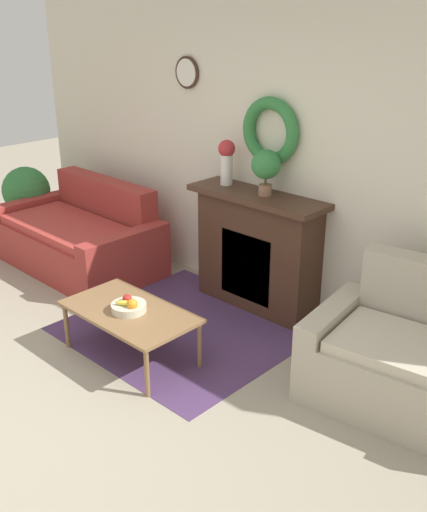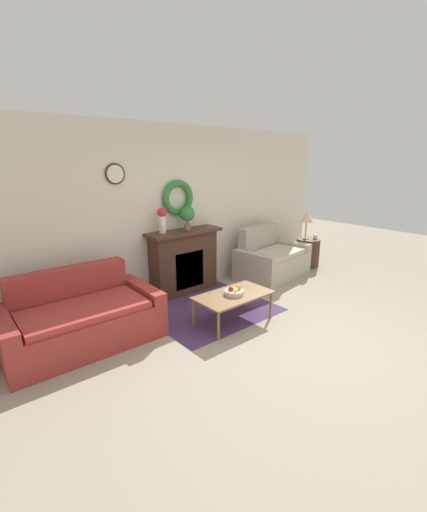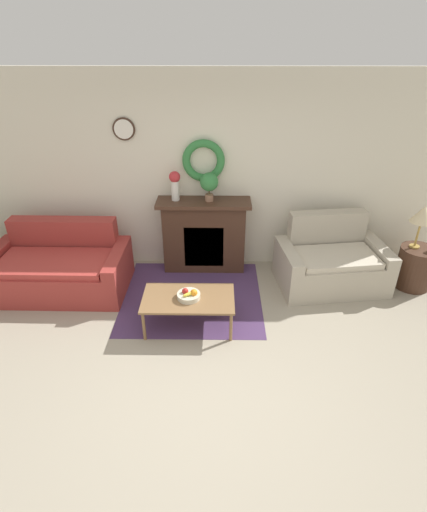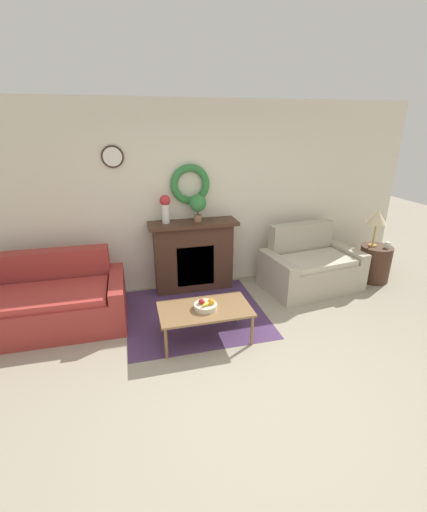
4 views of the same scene
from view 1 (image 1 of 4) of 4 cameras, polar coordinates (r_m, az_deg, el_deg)
name	(u,v)px [view 1 (image 1 of 4)]	position (r m, az deg, el deg)	size (l,w,h in m)	color
ground_plane	(32,430)	(4.18, -16.88, -15.55)	(16.00, 16.00, 0.00)	#9E937F
floor_rug	(186,329)	(5.11, -2.60, -6.91)	(1.80, 1.70, 0.01)	#4C335B
wall_back	(283,156)	(5.16, 6.60, 9.43)	(6.80, 0.17, 2.70)	beige
fireplace	(257,250)	(5.29, 4.20, 0.54)	(1.28, 0.41, 1.06)	#42281C
couch_left	(81,238)	(6.37, -12.53, 1.71)	(1.79, 1.01, 0.86)	#9E332D
loveseat_right	(418,363)	(4.28, 18.91, -9.64)	(1.50, 1.04, 0.95)	#B2A893
coffee_table	(130,314)	(4.60, -7.98, -5.52)	(1.05, 0.60, 0.40)	olive
fruit_bowl	(129,306)	(4.55, -8.06, -4.76)	(0.27, 0.27, 0.12)	beige
vase_on_mantel_left	(227,159)	(5.30, 1.26, 9.25)	(0.15, 0.15, 0.40)	silver
potted_plant_on_mantel	(266,166)	(5.00, 5.02, 8.51)	(0.25, 0.25, 0.39)	#8E664C
potted_plant_floor_by_couch	(26,193)	(7.23, -17.38, 5.77)	(0.54, 0.54, 0.85)	#8E664C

